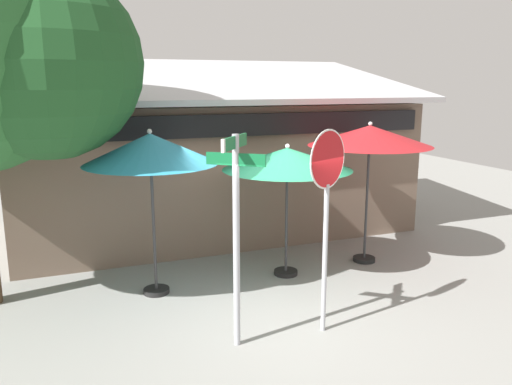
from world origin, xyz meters
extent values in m
cube|color=gray|center=(0.00, 0.00, -0.05)|extent=(28.00, 28.00, 0.10)
cube|color=#705B4C|center=(0.35, 4.83, 1.52)|extent=(8.90, 4.38, 3.03)
cube|color=silver|center=(0.35, 4.68, 3.60)|extent=(9.40, 5.02, 1.05)
cube|color=black|center=(0.35, 2.59, 2.68)|extent=(8.30, 0.16, 0.44)
cylinder|color=#A8AAB2|center=(-1.03, -0.98, 1.44)|extent=(0.09, 0.09, 2.88)
cube|color=#116B38|center=(-1.03, -0.98, 2.78)|extent=(0.53, 0.64, 0.16)
cube|color=#116B38|center=(-1.03, -0.98, 2.56)|extent=(0.64, 0.53, 0.16)
cube|color=white|center=(-1.30, -1.32, 2.78)|extent=(0.06, 0.07, 0.16)
cylinder|color=#A8AAB2|center=(0.26, -1.05, 1.08)|extent=(0.07, 0.07, 2.15)
cylinder|color=white|center=(0.26, -1.05, 2.50)|extent=(0.73, 0.38, 0.82)
cylinder|color=red|center=(0.26, -1.05, 2.50)|extent=(0.69, 0.37, 0.77)
cylinder|color=black|center=(-1.73, 1.16, 0.04)|extent=(0.44, 0.44, 0.08)
cylinder|color=#333335|center=(-1.73, 1.16, 1.14)|extent=(0.05, 0.05, 2.27)
cone|color=#2D99BC|center=(-1.73, 1.16, 2.47)|extent=(2.17, 2.17, 0.50)
sphere|color=silver|center=(-1.73, 1.16, 2.75)|extent=(0.08, 0.08, 0.08)
cylinder|color=black|center=(0.68, 1.14, 0.04)|extent=(0.44, 0.44, 0.08)
cylinder|color=#333335|center=(0.68, 1.14, 1.02)|extent=(0.05, 0.05, 2.04)
cone|color=#1E724C|center=(0.68, 1.14, 2.18)|extent=(2.34, 2.34, 0.39)
sphere|color=silver|center=(0.68, 1.14, 2.41)|extent=(0.08, 0.08, 0.08)
cylinder|color=black|center=(2.45, 1.23, 0.04)|extent=(0.44, 0.44, 0.08)
cylinder|color=#333335|center=(2.45, 1.23, 1.19)|extent=(0.05, 0.05, 2.38)
cone|color=#B21E23|center=(2.45, 1.23, 2.52)|extent=(2.37, 2.37, 0.39)
sphere|color=silver|center=(2.45, 1.23, 2.75)|extent=(0.08, 0.08, 0.08)
sphere|color=#1E4C23|center=(-3.19, 1.25, 3.79)|extent=(2.85, 2.85, 2.85)
camera|label=1|loc=(-3.13, -7.04, 3.51)|focal=35.82mm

